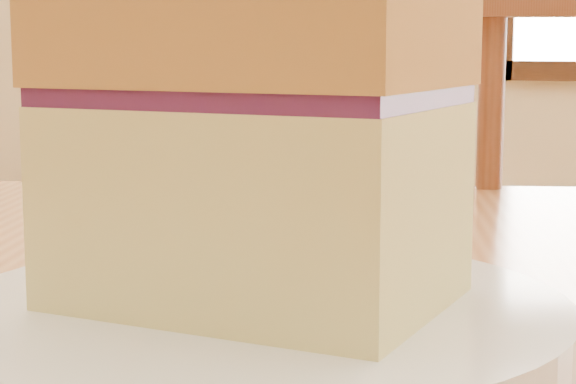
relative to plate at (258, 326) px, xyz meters
The scene contains 2 objects.
plate is the anchor object (origin of this frame).
cake_slice 0.07m from the plate, 22.00° to the left, with size 0.15×0.11×0.13m.
Camera 1 is at (0.14, -0.19, 0.86)m, focal length 62.00 mm.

